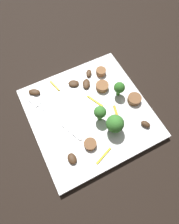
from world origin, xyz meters
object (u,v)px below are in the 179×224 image
Objects in this scene: broccoli_floret_0 at (115,124)px; mushroom_3 at (34,92)px; sausage_slice_3 at (134,99)px; mushroom_1 at (74,84)px; broccoli_floret_1 at (119,88)px; sausage_slice_0 at (101,72)px; fork at (50,114)px; mushroom_5 at (146,124)px; mushroom_0 at (86,84)px; pepper_strip_1 at (55,86)px; broccoli_floret_2 at (100,113)px; mushroom_2 at (72,159)px; mushroom_4 at (89,73)px; plate at (89,113)px; sausage_slice_1 at (90,144)px; pepper_strip_3 at (104,156)px; pepper_strip_0 at (116,112)px; sausage_slice_2 at (102,86)px; pepper_strip_2 at (95,101)px.

mushroom_3 is at bearing 36.44° from broccoli_floret_0.
sausage_slice_3 is 0.17m from mushroom_1.
broccoli_floret_1 is 1.68× the size of sausage_slice_0.
mushroom_5 is (-0.13, -0.20, 0.00)m from fork.
pepper_strip_1 is (0.04, 0.08, -0.00)m from mushroom_0.
mushroom_5 is (-0.19, -0.02, -0.00)m from sausage_slice_0.
mushroom_1 is at bearing -101.73° from mushroom_3.
sausage_slice_3 is at bearing -138.54° from mushroom_0.
broccoli_floret_2 is 1.87× the size of mushroom_2.
mushroom_4 is 1.04× the size of mushroom_5.
mushroom_3 is (0.12, 0.10, 0.01)m from plate.
sausage_slice_1 is 0.94× the size of mushroom_0.
mushroom_5 is (-0.11, -0.01, -0.02)m from broccoli_floret_1.
mushroom_3 reaches higher than pepper_strip_3.
pepper_strip_0 is (-0.01, -0.05, -0.03)m from broccoli_floret_2.
mushroom_2 is 1.09× the size of mushroom_4.
sausage_slice_3 is at bearing -10.52° from mushroom_5.
broccoli_floret_0 is 0.04m from broccoli_floret_2.
broccoli_floret_2 is at bearing 117.42° from broccoli_floret_1.
sausage_slice_0 is 0.06m from mushroom_0.
mushroom_4 is at bearing -77.65° from mushroom_1.
mushroom_5 is at bearing -156.30° from mushroom_0.
broccoli_floret_1 is at bearing -117.80° from mushroom_3.
sausage_slice_0 is at bearing -10.95° from pepper_strip_0.
sausage_slice_3 is at bearing -100.97° from plate.
mushroom_4 is at bearing -87.40° from fork.
fork is at bearing 93.90° from sausage_slice_2.
broccoli_floret_0 reaches higher than broccoli_floret_2.
mushroom_0 is at bearing 23.70° from mushroom_5.
broccoli_floret_1 is 0.16m from sausage_slice_1.
broccoli_floret_2 is 0.06m from pepper_strip_2.
broccoli_floret_0 is at bearing 164.71° from sausage_slice_2.
sausage_slice_3 is at bearing -121.94° from mushroom_3.
broccoli_floret_0 is 2.20× the size of mushroom_4.
pepper_strip_3 is (-0.05, 0.05, -0.03)m from broccoli_floret_0.
mushroom_0 is 0.11m from pepper_strip_0.
mushroom_5 is (-0.14, -0.04, -0.00)m from sausage_slice_2.
mushroom_3 is at bearing 47.80° from pepper_strip_0.
pepper_strip_1 is at bearing 39.46° from pepper_strip_2.
sausage_slice_1 reaches higher than mushroom_3.
sausage_slice_1 reaches higher than plate.
sausage_slice_3 is at bearing -72.38° from mushroom_2.
mushroom_3 is at bearing 54.21° from pepper_strip_2.
sausage_slice_3 reaches higher than mushroom_0.
mushroom_4 reaches higher than mushroom_1.
mushroom_2 reaches higher than mushroom_1.
fork is 0.16m from mushroom_4.
sausage_slice_1 is at bearing 125.08° from broccoli_floret_1.
mushroom_2 is 0.16m from pepper_strip_2.
broccoli_floret_2 is (-0.03, -0.01, 0.04)m from plate.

